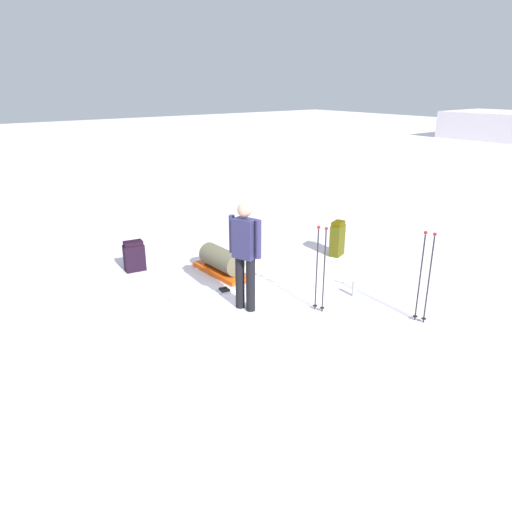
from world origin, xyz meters
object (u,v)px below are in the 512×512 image
Objects in this scene: backpack_bright at (134,256)px; ski_poles_planted_far at (321,265)px; thermos_bottle at (354,289)px; ski_pair_near at (224,291)px; skier_standing at (245,251)px; backpack_large_dark at (337,239)px; gear_sled at (222,262)px; ski_poles_planted_near at (425,273)px.

ski_poles_planted_far is (3.30, 1.55, 0.47)m from backpack_bright.
backpack_bright is at bearing -143.99° from thermos_bottle.
backpack_bright is at bearing -154.79° from ski_poles_planted_far.
skier_standing is at bearing -7.80° from ski_pair_near.
thermos_bottle is (3.28, 2.38, -0.15)m from backpack_bright.
skier_standing is 2.39× the size of backpack_large_dark.
gear_sled is (-2.17, -0.36, -0.53)m from ski_poles_planted_far.
ski_poles_planted_far reaches higher than backpack_bright.
ski_pair_near is at bearing 23.48° from backpack_bright.
backpack_bright is at bearing -133.35° from gear_sled.
ski_poles_planted_far reaches higher than backpack_large_dark.
gear_sled reaches higher than ski_pair_near.
ski_pair_near is at bearing -152.74° from ski_poles_planted_far.
ski_poles_planted_far is 2.26m from gear_sled.
backpack_bright is 0.42× the size of ski_poles_planted_far.
ski_pair_near is at bearing -87.76° from backpack_large_dark.
gear_sled is at bearing -103.43° from backpack_large_dark.
backpack_bright is (-1.71, -3.62, -0.07)m from backpack_large_dark.
ski_poles_planted_far is at bearing -52.38° from backpack_large_dark.
thermos_bottle is at bearing 47.50° from ski_pair_near.
ski_poles_planted_far is 1.04× the size of gear_sled.
backpack_large_dark is at bearing 64.73° from backpack_bright.
backpack_large_dark is at bearing 141.77° from thermos_bottle.
ski_poles_planted_far is at bearing 25.21° from backpack_bright.
ski_poles_planted_near is at bearing -22.36° from backpack_large_dark.
skier_standing reaches higher than gear_sled.
skier_standing is 1.23× the size of ski_poles_planted_near.
ski_poles_planted_far is 5.22× the size of thermos_bottle.
thermos_bottle is at bearing -175.06° from ski_poles_planted_near.
ski_poles_planted_far is (0.74, 0.86, -0.20)m from skier_standing.
gear_sled is 5.03× the size of thermos_bottle.
backpack_bright is (-2.56, -0.69, -0.67)m from skier_standing.
skier_standing reaches higher than ski_poles_planted_far.
backpack_bright reaches higher than thermos_bottle.
skier_standing is 1.69m from gear_sled.
ski_poles_planted_near is 5.32× the size of thermos_bottle.
skier_standing is 1.15m from ski_poles_planted_far.
skier_standing reaches higher than backpack_bright.
ski_poles_planted_near is at bearing 43.37° from skier_standing.
ski_poles_planted_near is (2.64, 1.69, 0.75)m from ski_pair_near.
ski_pair_near is at bearing 172.20° from skier_standing.
skier_standing is at bearing -130.42° from ski_poles_planted_far.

